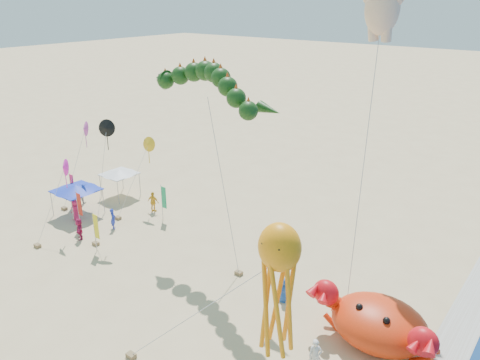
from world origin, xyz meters
name	(u,v)px	position (x,y,z in m)	size (l,w,h in m)	color
ground	(246,290)	(0.00, 0.00, 0.00)	(320.00, 320.00, 0.00)	#D1B784
crab_inflatable	(378,323)	(8.64, 0.35, 1.37)	(7.08, 4.96, 3.10)	red
dragon_kite	(205,89)	(-4.91, 2.12, 12.06)	(11.35, 3.72, 13.31)	#11340E
octopus_kite	(278,280)	(6.28, -6.11, 6.52)	(8.57, 3.42, 9.14)	orange
canopy_blue	(76,188)	(-18.20, 0.15, 2.44)	(3.61, 3.61, 2.71)	gray
canopy_white	(119,172)	(-18.42, 4.89, 2.44)	(3.07, 3.07, 2.71)	gray
feather_flags	(103,203)	(-14.66, 0.16, 2.01)	(9.07, 6.70, 3.20)	gray
beachgoers	(124,225)	(-11.96, 0.05, 0.89)	(27.96, 8.59, 1.85)	#AB1B4C
small_kites	(100,151)	(-15.59, 1.11, 6.02)	(7.58, 10.66, 9.16)	#CC44AC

